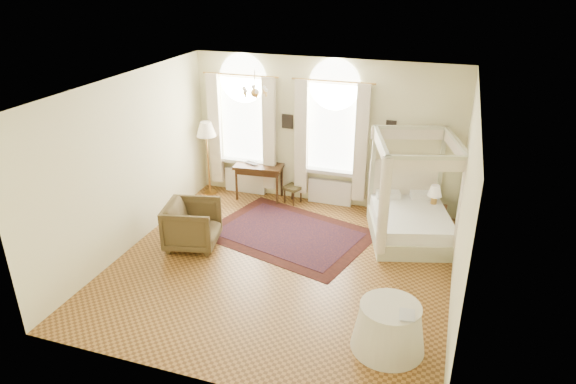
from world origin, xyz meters
name	(u,v)px	position (x,y,z in m)	size (l,w,h in m)	color
ground	(280,266)	(0.00, 0.00, 0.00)	(6.00, 6.00, 0.00)	olive
room_walls	(280,165)	(0.00, 0.00, 1.98)	(6.00, 6.00, 6.00)	#F9F3BE
window_left	(243,134)	(-1.90, 2.87, 1.49)	(1.62, 0.27, 3.29)	white
window_right	(331,143)	(0.20, 2.87, 1.49)	(1.62, 0.27, 3.29)	white
chandelier	(255,92)	(-0.90, 1.20, 2.91)	(0.51, 0.45, 0.50)	#B2823B
wall_pictures	(328,123)	(0.09, 2.97, 1.89)	(2.54, 0.03, 0.39)	black
canopy_bed	(411,217)	(2.13, 1.81, 0.48)	(2.03, 2.27, 2.09)	beige
nightstand	(435,219)	(2.58, 2.31, 0.28)	(0.39, 0.35, 0.55)	#3D2310
nightstand_lamp	(435,192)	(2.51, 2.39, 0.83)	(0.29, 0.29, 0.42)	#B2823B
writing_desk	(259,170)	(-1.46, 2.70, 0.71)	(1.15, 0.67, 0.83)	#3D2310
laptop	(253,163)	(-1.62, 2.76, 0.84)	(0.35, 0.23, 0.03)	black
stool	(293,189)	(-0.63, 2.70, 0.34)	(0.46, 0.46, 0.41)	#473A1E
armchair	(193,225)	(-1.87, 0.19, 0.45)	(0.96, 0.99, 0.90)	#48391F
coffee_table	(185,215)	(-2.33, 0.70, 0.35)	(0.62, 0.48, 0.39)	silver
floor_lamp	(206,133)	(-2.70, 2.59, 1.51)	(0.46, 0.46, 1.77)	#B2823B
oriental_rug	(289,234)	(-0.23, 1.20, 0.01)	(3.65, 3.04, 0.01)	#421710
side_table	(389,327)	(2.18, -1.57, 0.36)	(1.06, 1.06, 0.72)	silver
book	(399,314)	(2.32, -1.74, 0.74)	(0.21, 0.28, 0.03)	black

